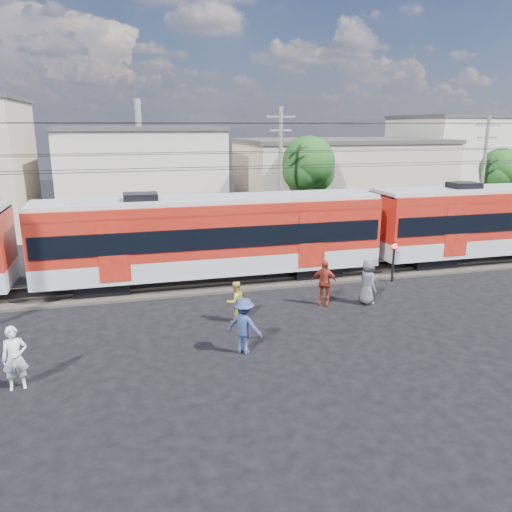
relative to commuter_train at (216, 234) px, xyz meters
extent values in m
plane|color=black|center=(-0.64, -8.00, -2.40)|extent=(120.00, 120.00, 0.00)
cube|color=#2D2823|center=(-0.64, 0.00, -2.34)|extent=(70.00, 3.40, 0.12)
cube|color=#59544C|center=(-0.64, -0.75, -2.22)|extent=(70.00, 0.12, 0.12)
cube|color=#59544C|center=(-0.64, 0.75, -2.22)|extent=(70.00, 0.12, 0.12)
cube|color=black|center=(-5.33, 0.00, -2.05)|extent=(2.40, 2.20, 0.70)
cube|color=black|center=(4.91, 0.00, -2.05)|extent=(2.40, 2.20, 0.70)
cube|color=#A4A6AC|center=(-0.21, 0.00, -1.25)|extent=(16.00, 3.00, 0.90)
cube|color=maroon|center=(-0.21, 0.00, 0.40)|extent=(16.00, 3.00, 2.40)
cube|color=black|center=(-0.21, 0.00, 0.15)|extent=(15.68, 3.08, 0.95)
cube|color=#A4A6AC|center=(-0.21, 0.00, 1.65)|extent=(16.00, 2.60, 0.25)
cube|color=black|center=(11.47, 0.00, -2.05)|extent=(2.40, 2.20, 0.70)
cube|color=#A4A6AC|center=(16.59, 0.00, -1.25)|extent=(16.00, 3.00, 0.90)
cube|color=maroon|center=(16.59, 0.00, 0.40)|extent=(16.00, 3.00, 2.40)
cube|color=black|center=(16.59, 0.00, 0.15)|extent=(15.68, 3.08, 0.95)
cylinder|color=black|center=(-0.64, -0.70, 3.10)|extent=(70.00, 0.03, 0.03)
cylinder|color=black|center=(-0.64, 0.70, 3.10)|extent=(70.00, 0.03, 0.03)
cylinder|color=black|center=(-0.64, -0.70, 3.80)|extent=(70.00, 0.03, 0.03)
cylinder|color=black|center=(-0.64, 0.70, 3.80)|extent=(70.00, 0.03, 0.03)
cylinder|color=black|center=(-0.64, -3.50, 5.10)|extent=(70.00, 0.03, 0.03)
cylinder|color=black|center=(-0.64, 3.50, 5.10)|extent=(70.00, 0.03, 0.03)
cube|color=#BAB4A2|center=(-2.64, 19.00, 1.10)|extent=(12.00, 12.00, 7.00)
cube|color=#3F3D3A|center=(-2.64, 19.00, 4.75)|extent=(12.24, 12.24, 0.30)
cube|color=#BEAB91|center=(13.36, 16.00, 0.60)|extent=(16.00, 10.00, 6.00)
cube|color=#3F3D3A|center=(13.36, 16.00, 3.75)|extent=(16.32, 10.20, 0.30)
cube|color=#BAB4A2|center=(27.36, 20.00, 1.60)|extent=(10.00, 10.00, 8.00)
cube|color=#3F3D3A|center=(27.36, 20.00, 5.75)|extent=(10.20, 10.20, 0.30)
cylinder|color=slate|center=(5.36, 7.00, 1.85)|extent=(0.24, 0.24, 8.50)
cube|color=slate|center=(5.36, 7.00, 5.50)|extent=(1.80, 0.12, 0.12)
cube|color=slate|center=(5.36, 7.00, 4.70)|extent=(1.40, 0.12, 0.12)
cylinder|color=slate|center=(19.36, 6.00, 1.60)|extent=(0.24, 0.24, 8.00)
cube|color=slate|center=(19.36, 6.00, 5.00)|extent=(1.80, 0.12, 0.12)
cube|color=slate|center=(19.36, 6.00, 4.20)|extent=(1.40, 0.12, 0.12)
cylinder|color=#382619|center=(8.36, 10.00, -0.44)|extent=(0.36, 0.36, 3.92)
sphere|color=#1F4E16|center=(8.36, 10.00, 2.50)|extent=(3.64, 3.64, 3.64)
sphere|color=#1F4E16|center=(8.96, 10.30, 1.80)|extent=(2.80, 2.80, 2.80)
cylinder|color=#382619|center=(23.36, 9.00, -0.72)|extent=(0.36, 0.36, 3.36)
sphere|color=#1F4E16|center=(23.36, 9.00, 1.80)|extent=(3.12, 3.12, 3.12)
sphere|color=#1F4E16|center=(23.96, 9.30, 1.20)|extent=(2.40, 2.40, 2.40)
imported|color=silver|center=(-7.45, -8.40, -1.44)|extent=(0.76, 0.56, 1.92)
imported|color=gold|center=(-0.21, -5.01, -1.59)|extent=(0.95, 0.85, 1.62)
imported|color=navy|center=(-0.54, -7.80, -1.44)|extent=(1.42, 1.33, 1.93)
imported|color=maroon|center=(3.81, -4.16, -1.42)|extent=(1.21, 1.05, 1.96)
imported|color=#515157|center=(5.66, -4.51, -1.43)|extent=(0.73, 1.02, 1.95)
cylinder|color=black|center=(8.30, -2.01, -1.48)|extent=(0.12, 0.12, 1.84)
sphere|color=#FF140C|center=(8.30, -2.01, -0.62)|extent=(0.29, 0.29, 0.29)
cube|color=black|center=(8.30, -2.01, -0.62)|extent=(0.26, 0.06, 0.36)
camera|label=1|loc=(-4.12, -22.81, 5.04)|focal=35.00mm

